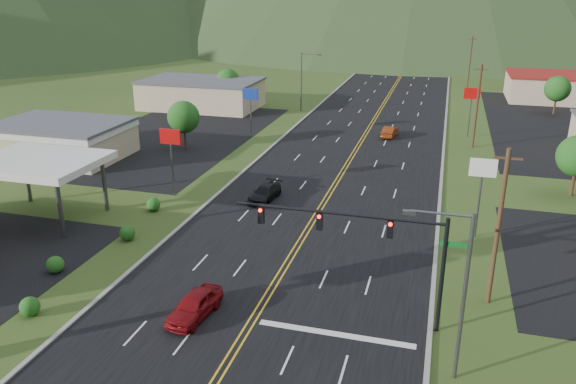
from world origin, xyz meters
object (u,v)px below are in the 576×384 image
(traffic_signal, at_px, (371,238))
(car_red_far, at_px, (390,132))
(car_red_near, at_px, (195,306))
(streetlight_east, at_px, (458,286))
(gas_canopy, at_px, (38,164))
(streetlight_west, at_px, (303,78))
(car_dark_mid, at_px, (265,193))

(traffic_signal, height_order, car_red_far, traffic_signal)
(car_red_near, xyz_separation_m, car_red_far, (6.67, 45.80, -0.07))
(streetlight_east, height_order, gas_canopy, streetlight_east)
(gas_canopy, xyz_separation_m, car_red_far, (25.24, 35.30, -4.18))
(car_red_near, bearing_deg, gas_canopy, 157.90)
(streetlight_west, height_order, car_dark_mid, streetlight_west)
(traffic_signal, height_order, gas_canopy, traffic_signal)
(gas_canopy, xyz_separation_m, car_dark_mid, (16.61, 9.14, -4.21))
(traffic_signal, xyz_separation_m, gas_canopy, (-28.48, 8.00, -0.46))
(traffic_signal, distance_m, streetlight_east, 6.17)
(car_red_far, bearing_deg, car_red_near, 88.10)
(traffic_signal, height_order, car_dark_mid, traffic_signal)
(car_red_near, distance_m, car_red_far, 46.28)
(gas_canopy, relative_size, car_dark_mid, 2.20)
(car_dark_mid, distance_m, car_red_far, 27.55)
(gas_canopy, height_order, car_red_far, gas_canopy)
(streetlight_east, relative_size, car_red_far, 2.15)
(streetlight_west, relative_size, car_red_far, 2.15)
(streetlight_east, relative_size, car_red_near, 2.01)
(car_dark_mid, bearing_deg, streetlight_east, -45.31)
(gas_canopy, bearing_deg, streetlight_west, 77.87)
(car_red_near, distance_m, car_dark_mid, 19.73)
(streetlight_east, bearing_deg, streetlight_west, 110.86)
(streetlight_west, distance_m, car_dark_mid, 39.63)
(car_red_far, bearing_deg, streetlight_west, -34.01)
(traffic_signal, bearing_deg, car_dark_mid, 124.71)
(streetlight_east, distance_m, gas_canopy, 35.28)
(car_red_near, xyz_separation_m, car_dark_mid, (-1.96, 19.63, -0.10))
(gas_canopy, bearing_deg, car_red_far, 54.44)
(traffic_signal, xyz_separation_m, car_red_near, (-9.91, -2.49, -4.57))
(car_dark_mid, bearing_deg, streetlight_west, 105.79)
(traffic_signal, bearing_deg, gas_canopy, 164.30)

